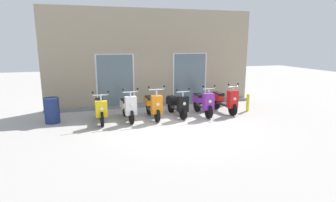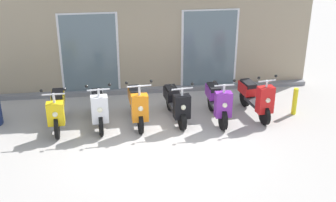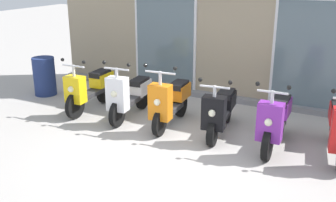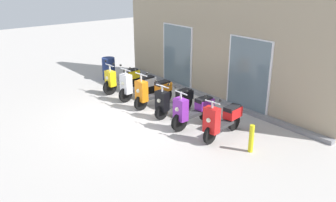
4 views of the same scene
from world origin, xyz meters
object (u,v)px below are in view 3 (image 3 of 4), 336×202
(scooter_white, at_px, (129,94))
(scooter_orange, at_px, (170,101))
(trash_bin, at_px, (44,76))
(scooter_black, at_px, (220,110))
(scooter_yellow, at_px, (90,88))
(scooter_purple, at_px, (275,120))

(scooter_white, relative_size, scooter_orange, 1.04)
(scooter_white, height_order, trash_bin, scooter_white)
(scooter_black, bearing_deg, scooter_white, -178.23)
(scooter_yellow, distance_m, trash_bin, 1.67)
(trash_bin, bearing_deg, scooter_black, -4.20)
(scooter_white, height_order, scooter_purple, scooter_white)
(scooter_yellow, distance_m, scooter_purple, 3.84)
(scooter_orange, distance_m, trash_bin, 3.53)
(scooter_white, xyz_separation_m, scooter_black, (1.87, 0.06, -0.04))
(scooter_purple, relative_size, trash_bin, 1.78)
(scooter_yellow, distance_m, scooter_white, 0.96)
(scooter_purple, distance_m, trash_bin, 5.48)
(scooter_yellow, bearing_deg, scooter_purple, -1.22)
(scooter_orange, height_order, scooter_black, scooter_orange)
(scooter_black, distance_m, trash_bin, 4.47)
(scooter_purple, bearing_deg, scooter_black, 171.67)
(scooter_black, xyz_separation_m, trash_bin, (-4.46, 0.33, 0.00))
(scooter_white, bearing_deg, trash_bin, 171.52)
(scooter_purple, bearing_deg, scooter_orange, 178.39)
(scooter_yellow, xyz_separation_m, scooter_purple, (3.84, -0.08, -0.00))
(scooter_white, bearing_deg, scooter_orange, -2.13)
(scooter_yellow, bearing_deg, scooter_orange, -0.82)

